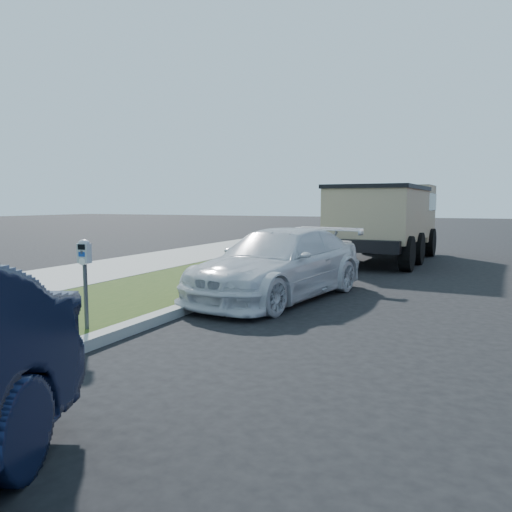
% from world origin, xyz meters
% --- Properties ---
extents(ground, '(120.00, 120.00, 0.00)m').
position_xyz_m(ground, '(0.00, 0.00, 0.00)').
color(ground, black).
rests_on(ground, ground).
extents(streetside, '(6.12, 50.00, 0.15)m').
position_xyz_m(streetside, '(-5.57, 2.00, 0.07)').
color(streetside, gray).
rests_on(streetside, ground).
extents(parking_meter, '(0.19, 0.14, 1.26)m').
position_xyz_m(parking_meter, '(-2.97, -1.25, 1.03)').
color(parking_meter, '#3F4247').
rests_on(parking_meter, ground).
extents(white_wagon, '(2.69, 4.95, 1.36)m').
position_xyz_m(white_wagon, '(-1.65, 2.66, 0.68)').
color(white_wagon, silver).
rests_on(white_wagon, ground).
extents(dump_truck, '(2.79, 6.48, 2.50)m').
position_xyz_m(dump_truck, '(-0.87, 10.21, 1.40)').
color(dump_truck, black).
rests_on(dump_truck, ground).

